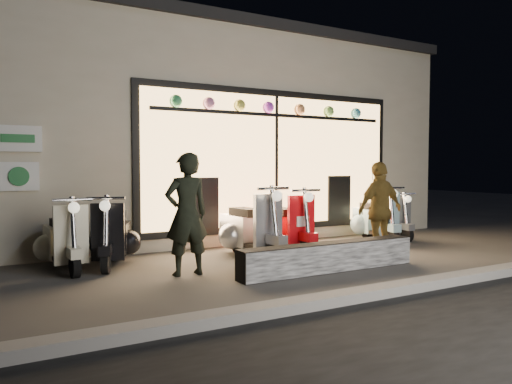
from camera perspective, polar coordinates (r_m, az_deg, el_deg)
ground at (r=7.51m, az=4.93°, el=-8.16°), size 40.00×40.00×0.00m
kerb at (r=6.00m, az=16.05°, el=-10.53°), size 40.00×0.25×0.12m
shop_building at (r=11.83m, az=-8.93°, el=6.12°), size 10.20×6.23×4.20m
graffiti_barrier at (r=6.99m, az=8.33°, el=-7.35°), size 2.77×0.28×0.40m
scooter_silver at (r=8.07m, az=-0.95°, el=-4.22°), size 0.54×1.53×1.09m
scooter_red at (r=8.50m, az=3.22°, el=-3.98°), size 0.50×1.46×1.04m
scooter_black at (r=7.71m, az=-15.99°, el=-4.96°), size 0.78×1.37×0.99m
scooter_cream at (r=7.59m, az=-21.13°, el=-5.19°), size 0.46×1.38×0.99m
scooter_blue at (r=9.97m, az=13.28°, el=-3.07°), size 0.72×1.44×1.03m
scooter_grey at (r=10.42m, az=14.72°, el=-3.12°), size 0.52×1.25×0.89m
man at (r=6.66m, az=-7.94°, el=-2.52°), size 0.60×0.40×1.63m
woman at (r=8.10m, az=13.98°, el=-1.99°), size 0.91×0.42×1.52m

